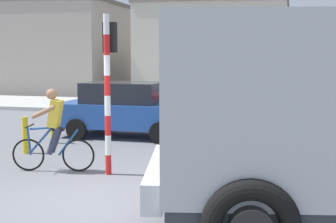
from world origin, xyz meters
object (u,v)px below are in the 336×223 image
object	(u,v)px
car_white_mid	(261,102)
pedestrian_near_kerb	(313,107)
bollard_near	(25,135)
car_red_near	(126,109)
bollard_far	(53,127)
traffic_light_pole	(108,72)
cyclist	(53,130)

from	to	relation	value
car_white_mid	pedestrian_near_kerb	xyz separation A→B (m)	(1.61, -1.22, 0.03)
pedestrian_near_kerb	bollard_near	size ratio (longest dim) A/B	1.80
car_white_mid	pedestrian_near_kerb	distance (m)	2.02
car_red_near	bollard_far	distance (m)	2.22
pedestrian_near_kerb	car_red_near	bearing A→B (deg)	-161.20
pedestrian_near_kerb	bollard_far	bearing A→B (deg)	-154.40
car_white_mid	pedestrian_near_kerb	size ratio (longest dim) A/B	2.57
car_white_mid	traffic_light_pole	bearing A→B (deg)	-109.38
traffic_light_pole	car_red_near	xyz separation A→B (m)	(-1.15, 4.25, -1.25)
car_red_near	traffic_light_pole	bearing A→B (deg)	-74.92
cyclist	car_red_near	bearing A→B (deg)	89.40
traffic_light_pole	pedestrian_near_kerb	distance (m)	7.46
car_red_near	bollard_near	bearing A→B (deg)	-118.76
pedestrian_near_kerb	car_white_mid	bearing A→B (deg)	142.80
car_white_mid	bollard_far	world-z (taller)	car_white_mid
pedestrian_near_kerb	traffic_light_pole	bearing A→B (deg)	-124.53
car_white_mid	bollard_far	distance (m)	6.99
bollard_near	cyclist	bearing A→B (deg)	-43.51
car_red_near	car_white_mid	xyz separation A→B (m)	(3.71, 3.03, 0.00)
bollard_far	bollard_near	bearing A→B (deg)	-90.00
pedestrian_near_kerb	bollard_near	world-z (taller)	pedestrian_near_kerb
pedestrian_near_kerb	bollard_far	world-z (taller)	pedestrian_near_kerb
car_red_near	bollard_near	size ratio (longest dim) A/B	4.45
pedestrian_near_kerb	bollard_near	distance (m)	8.37
bollard_near	bollard_far	bearing A→B (deg)	90.00
car_red_near	car_white_mid	distance (m)	4.79
bollard_near	car_white_mid	bearing A→B (deg)	48.22
car_red_near	bollard_near	distance (m)	3.33
car_white_mid	pedestrian_near_kerb	bearing A→B (deg)	-37.20
car_white_mid	pedestrian_near_kerb	world-z (taller)	pedestrian_near_kerb
cyclist	traffic_light_pole	bearing A→B (deg)	5.52
bollard_near	bollard_far	distance (m)	1.40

